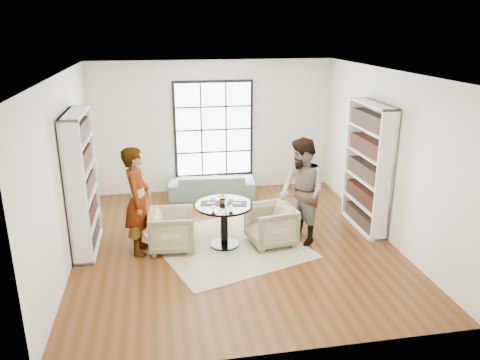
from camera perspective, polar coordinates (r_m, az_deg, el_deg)
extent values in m
plane|color=#592E15|center=(8.46, -0.57, -7.73)|extent=(6.00, 6.00, 0.00)
plane|color=silver|center=(10.80, -3.26, 6.48)|extent=(5.50, 0.00, 5.50)
plane|color=silver|center=(7.96, -20.53, 0.96)|extent=(0.00, 6.00, 6.00)
plane|color=silver|center=(8.78, 17.41, 2.86)|extent=(0.00, 6.00, 6.00)
plane|color=silver|center=(5.17, 4.97, -7.19)|extent=(5.50, 0.00, 5.50)
plane|color=white|center=(7.63, -0.64, 12.95)|extent=(6.00, 6.00, 0.00)
cube|color=black|center=(10.79, -3.24, 6.20)|extent=(1.82, 0.06, 2.22)
cube|color=white|center=(10.75, -3.22, 6.15)|extent=(1.70, 0.02, 2.10)
cube|color=#BAAB8C|center=(8.39, -1.39, -7.92)|extent=(3.00, 3.00, 0.01)
cylinder|color=black|center=(8.38, -1.90, -7.85)|extent=(0.50, 0.50, 0.04)
cylinder|color=black|center=(8.23, -1.93, -5.58)|extent=(0.13, 0.13, 0.71)
cylinder|color=black|center=(8.08, -1.96, -3.09)|extent=(0.99, 0.99, 0.04)
imported|color=slate|center=(10.58, -3.48, -0.64)|extent=(1.97, 0.91, 0.56)
imported|color=tan|center=(8.21, -8.24, -6.05)|extent=(0.83, 0.81, 0.70)
imported|color=tan|center=(8.33, 3.77, -5.49)|extent=(0.89, 0.87, 0.71)
imported|color=gray|center=(8.00, -12.36, -2.50)|extent=(0.53, 0.73, 1.86)
imported|color=gray|center=(8.25, 7.56, -1.44)|extent=(0.93, 1.07, 1.89)
cube|color=#292623|center=(8.11, -3.62, -2.84)|extent=(0.38, 0.32, 0.01)
cube|color=#292623|center=(8.08, -0.38, -2.90)|extent=(0.38, 0.32, 0.01)
cylinder|color=silver|center=(7.95, -3.27, -3.28)|extent=(0.07, 0.07, 0.01)
cylinder|color=silver|center=(7.93, -3.28, -2.92)|extent=(0.01, 0.01, 0.11)
sphere|color=maroon|center=(7.90, -3.29, -2.35)|extent=(0.08, 0.08, 0.08)
ellipsoid|color=white|center=(7.90, -3.29, -2.35)|extent=(0.09, 0.09, 0.10)
cylinder|color=silver|center=(7.96, -1.11, -3.24)|extent=(0.06, 0.06, 0.01)
cylinder|color=silver|center=(7.94, -1.11, -2.91)|extent=(0.01, 0.01, 0.10)
sphere|color=maroon|center=(7.91, -1.12, -2.40)|extent=(0.07, 0.07, 0.07)
ellipsoid|color=white|center=(7.91, -1.12, -2.40)|extent=(0.08, 0.08, 0.09)
imported|color=gray|center=(8.08, -2.09, -2.23)|extent=(0.20, 0.18, 0.19)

